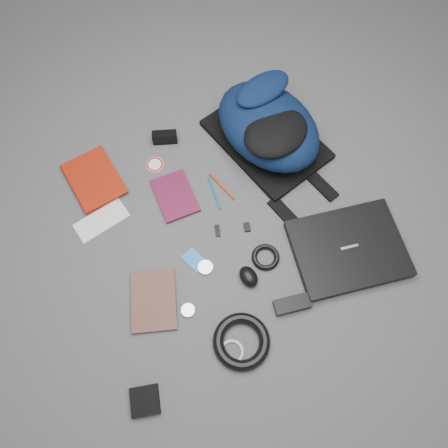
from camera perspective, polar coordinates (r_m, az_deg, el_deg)
name	(u,v)px	position (r m, az deg, el deg)	size (l,w,h in m)	color
ground	(224,226)	(1.72, 0.00, -0.26)	(4.00, 4.00, 0.00)	#4F4F51
backpack	(268,126)	(1.83, 5.80, 12.66)	(0.37, 0.54, 0.22)	black
laptop	(348,249)	(1.73, 15.90, -3.13)	(0.41, 0.32, 0.04)	black
textbook_red	(72,190)	(1.88, -19.19, 4.20)	(0.19, 0.26, 0.03)	maroon
comic_book	(131,303)	(1.65, -12.09, -10.01)	(0.17, 0.23, 0.02)	#B0500C
envelope	(101,220)	(1.80, -15.71, 0.46)	(0.21, 0.10, 0.00)	silver
dvd_case	(175,196)	(1.78, -6.41, 3.67)	(0.14, 0.20, 0.02)	#4A0E26
compact_camera	(165,137)	(1.91, -7.75, 11.15)	(0.10, 0.04, 0.06)	black
sticker_disc	(155,165)	(1.87, -9.01, 7.67)	(0.07, 0.07, 0.00)	white
pen_teal	(214,193)	(1.78, -1.30, 4.12)	(0.01, 0.01, 0.16)	#0E6780
pen_red	(222,187)	(1.79, -0.28, 4.91)	(0.01, 0.01, 0.16)	#AB290D
id_badge	(195,260)	(1.67, -3.87, -4.71)	(0.06, 0.09, 0.00)	blue
usb_black	(218,231)	(1.71, -0.85, -0.88)	(0.02, 0.05, 0.01)	black
key_fob	(247,227)	(1.72, 3.02, -0.41)	(0.02, 0.04, 0.01)	black
mouse	(248,277)	(1.63, 3.22, -6.88)	(0.06, 0.09, 0.05)	black
headphone_left	(205,267)	(1.66, -2.45, -5.69)	(0.06, 0.06, 0.01)	#B2B2B5
headphone_right	(188,310)	(1.62, -4.72, -11.16)	(0.05, 0.05, 0.01)	silver
cable_coil	(266,257)	(1.67, 5.45, -4.33)	(0.11, 0.11, 0.02)	black
power_brick	(292,304)	(1.63, 8.89, -10.31)	(0.13, 0.06, 0.03)	black
power_cord_coil	(241,341)	(1.58, 2.30, -15.06)	(0.20, 0.20, 0.04)	black
pouch	(145,401)	(1.60, -10.29, -21.77)	(0.10, 0.10, 0.02)	black
white_cable_coil	(232,352)	(1.59, 1.02, -16.36)	(0.09, 0.09, 0.01)	silver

